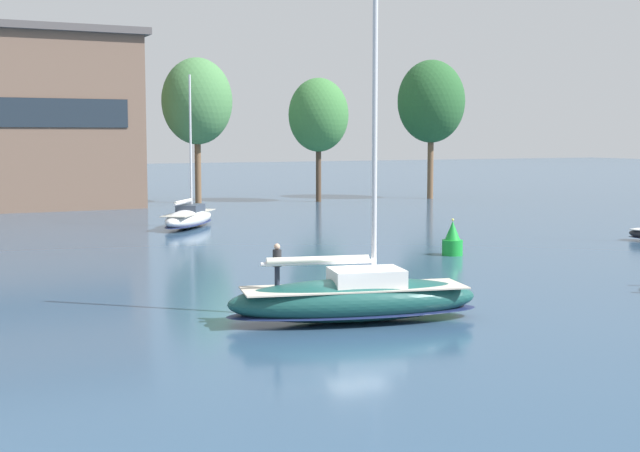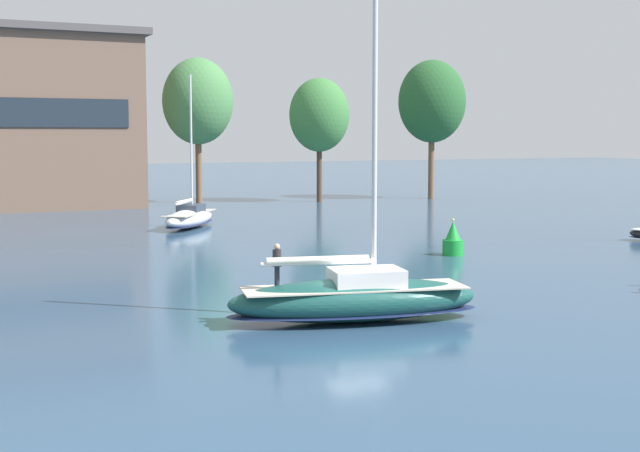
% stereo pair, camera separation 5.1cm
% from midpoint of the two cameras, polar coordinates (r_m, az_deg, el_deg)
% --- Properties ---
extents(ground_plane, '(400.00, 400.00, 0.00)m').
position_cam_midpoint_polar(ground_plane, '(35.01, 2.15, -6.12)').
color(ground_plane, '#2D4C6B').
extents(tree_shore_left, '(7.56, 7.56, 15.55)m').
position_cam_midpoint_polar(tree_shore_left, '(96.98, -7.89, 7.89)').
color(tree_shore_left, brown).
rests_on(tree_shore_left, ground).
extents(tree_shore_center, '(7.72, 7.72, 15.90)m').
position_cam_midpoint_polar(tree_shore_center, '(103.79, 7.12, 7.90)').
color(tree_shore_center, brown).
rests_on(tree_shore_center, ground).
extents(tree_shore_right, '(6.58, 6.58, 13.54)m').
position_cam_midpoint_polar(tree_shore_right, '(98.03, -0.11, 7.10)').
color(tree_shore_right, '#4C3828').
rests_on(tree_shore_right, ground).
extents(sailboat_main, '(10.42, 5.07, 13.80)m').
position_cam_midpoint_polar(sailboat_main, '(34.83, 2.19, -4.61)').
color(sailboat_main, '#194C47').
rests_on(sailboat_main, ground).
extents(sailboat_moored_mid_channel, '(7.21, 8.46, 12.02)m').
position_cam_midpoint_polar(sailboat_moored_mid_channel, '(71.12, -8.41, 0.55)').
color(sailboat_moored_mid_channel, silver).
rests_on(sailboat_moored_mid_channel, ground).
extents(channel_buoy, '(1.25, 1.25, 2.24)m').
position_cam_midpoint_polar(channel_buoy, '(54.63, 8.45, -0.93)').
color(channel_buoy, green).
rests_on(channel_buoy, ground).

